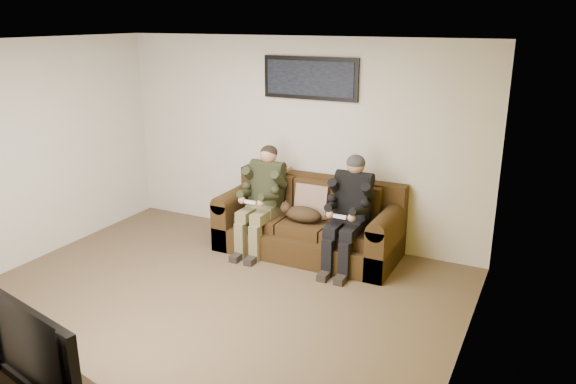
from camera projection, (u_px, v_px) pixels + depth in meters
The scene contains 14 objects.
floor at pixel (200, 308), 5.69m from camera, with size 5.00×5.00×0.00m, color brown.
ceiling at pixel (187, 43), 4.91m from camera, with size 5.00×5.00×0.00m, color silver.
wall_back at pixel (296, 140), 7.22m from camera, with size 5.00×5.00×0.00m, color beige.
wall_left at pixel (12, 157), 6.36m from camera, with size 4.50×4.50×0.00m, color beige.
wall_right at pixel (466, 227), 4.24m from camera, with size 4.50×4.50×0.00m, color beige.
accent_wall_right at pixel (465, 227), 4.24m from camera, with size 4.50×4.50×0.00m, color #A78D10.
sofa at pixel (310, 225), 6.98m from camera, with size 2.22×0.96×0.91m.
throw_pillow at pixel (312, 201), 6.93m from camera, with size 0.42×0.12×0.40m, color #90705E.
throw_blanket at pixel (273, 170), 7.34m from camera, with size 0.45×0.22×0.08m, color #C1AD8E.
person_left at pixel (263, 193), 6.95m from camera, with size 0.51×0.87×1.30m.
person_right at pixel (349, 206), 6.46m from camera, with size 0.51×0.86×1.31m.
cat at pixel (302, 214), 6.78m from camera, with size 0.66×0.26×0.24m.
framed_poster at pixel (310, 78), 6.87m from camera, with size 1.25×0.05×0.52m.
television at pixel (45, 343), 3.73m from camera, with size 1.17×0.15×0.67m, color black.
Camera 1 is at (3.05, -4.15, 2.82)m, focal length 35.00 mm.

